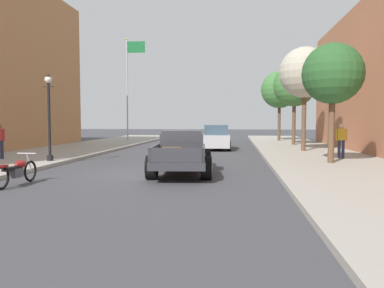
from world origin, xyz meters
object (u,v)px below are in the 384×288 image
at_px(hotrod_truck_gunmetal, 182,153).
at_px(street_lamp_near, 49,111).
at_px(pedestrian_sidewalk_right, 341,139).
at_px(street_tree_farthest, 280,90).
at_px(flagpole, 130,78).
at_px(street_tree_second, 305,73).
at_px(car_background_silver, 216,138).
at_px(street_tree_nearest, 333,74).
at_px(pedestrian_sidewalk_left, 0,139).
at_px(street_tree_third, 294,86).
at_px(motorcycle_parked, 17,171).

xyz_separation_m(hotrod_truck_gunmetal, street_lamp_near, (-6.26, 2.14, 1.63)).
distance_m(pedestrian_sidewalk_right, street_tree_farthest, 16.43).
xyz_separation_m(flagpole, street_tree_second, (13.53, -10.36, -1.02)).
bearing_deg(street_lamp_near, street_tree_second, 30.03).
height_order(car_background_silver, street_lamp_near, street_lamp_near).
bearing_deg(street_tree_nearest, pedestrian_sidewalk_left, -179.75).
bearing_deg(street_tree_third, motorcycle_parked, -120.64).
bearing_deg(street_tree_third, pedestrian_sidewalk_left, -141.00).
height_order(car_background_silver, flagpole, flagpole).
bearing_deg(street_tree_third, street_tree_nearest, -91.26).
distance_m(pedestrian_sidewalk_right, flagpole, 21.24).
distance_m(hotrod_truck_gunmetal, street_tree_third, 16.70).
height_order(pedestrian_sidewalk_left, street_tree_third, street_tree_third).
relative_size(motorcycle_parked, car_background_silver, 0.48).
height_order(pedestrian_sidewalk_left, street_lamp_near, street_lamp_near).
height_order(street_tree_third, street_tree_farthest, street_tree_farthest).
height_order(pedestrian_sidewalk_right, flagpole, flagpole).
bearing_deg(pedestrian_sidewalk_right, street_tree_second, 102.46).
relative_size(hotrod_truck_gunmetal, street_tree_third, 0.84).
relative_size(motorcycle_parked, flagpole, 0.23).
bearing_deg(motorcycle_parked, hotrod_truck_gunmetal, 35.55).
height_order(street_tree_second, street_tree_third, street_tree_second).
bearing_deg(street_tree_second, street_tree_nearest, -89.87).
bearing_deg(street_tree_nearest, pedestrian_sidewalk_right, 64.87).
height_order(pedestrian_sidewalk_left, street_tree_nearest, street_tree_nearest).
height_order(street_tree_nearest, street_tree_second, street_tree_second).
relative_size(motorcycle_parked, pedestrian_sidewalk_left, 1.29).
relative_size(motorcycle_parked, street_tree_second, 0.35).
distance_m(motorcycle_parked, car_background_silver, 15.73).
bearing_deg(street_tree_third, hotrod_truck_gunmetal, -112.67).
bearing_deg(flagpole, street_tree_third, -18.30).
relative_size(street_lamp_near, street_tree_third, 0.65).
xyz_separation_m(flagpole, street_tree_nearest, (13.54, -16.85, -1.88)).
distance_m(street_tree_third, street_tree_farthest, 5.78).
xyz_separation_m(street_tree_second, street_tree_third, (0.29, 5.79, -0.22)).
bearing_deg(street_tree_nearest, hotrod_truck_gunmetal, -155.54).
height_order(motorcycle_parked, street_tree_second, street_tree_second).
xyz_separation_m(hotrod_truck_gunmetal, pedestrian_sidewalk_left, (-8.98, 2.66, 0.33)).
bearing_deg(hotrod_truck_gunmetal, street_tree_farthest, 74.30).
bearing_deg(street_tree_third, flagpole, 161.70).
bearing_deg(flagpole, hotrod_truck_gunmetal, -68.94).
relative_size(pedestrian_sidewalk_left, street_tree_second, 0.27).
distance_m(hotrod_truck_gunmetal, street_tree_nearest, 7.30).
bearing_deg(hotrod_truck_gunmetal, street_tree_nearest, 24.46).
bearing_deg(street_tree_farthest, motorcycle_parked, -113.38).
height_order(pedestrian_sidewalk_left, flagpole, flagpole).
distance_m(flagpole, street_tree_farthest, 13.48).
distance_m(street_lamp_near, flagpole, 17.81).
relative_size(hotrod_truck_gunmetal, pedestrian_sidewalk_right, 3.05).
height_order(flagpole, street_tree_third, flagpole).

